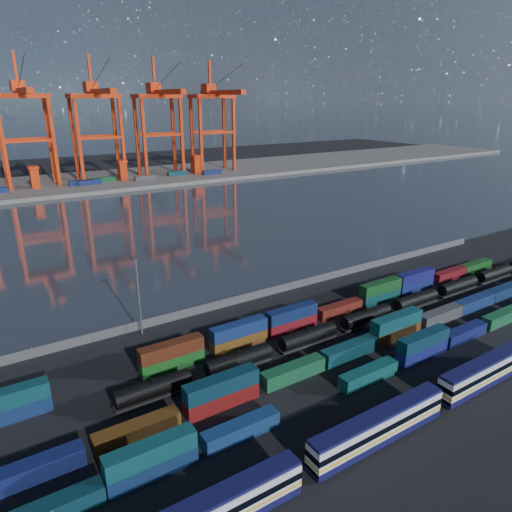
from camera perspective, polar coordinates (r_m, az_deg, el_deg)
ground at (r=90.30m, az=10.51°, el=-11.31°), size 700.00×700.00×0.00m
harbor_water at (r=175.76m, az=-13.31°, el=3.65°), size 700.00×700.00×0.00m
far_quay at (r=274.93m, az=-20.88°, el=8.58°), size 700.00×70.00×2.00m
passenger_train at (r=68.85m, az=15.02°, el=-20.02°), size 75.32×2.88×4.94m
container_row_south at (r=71.57m, az=3.96°, el=-18.24°), size 140.26×2.38×5.07m
container_row_mid at (r=86.23m, az=10.83°, el=-11.57°), size 141.65×2.47×5.27m
container_row_north at (r=92.92m, az=2.84°, el=-8.44°), size 140.31×2.36×5.04m
tanker_string at (r=104.13m, az=16.61°, el=-6.31°), size 121.21×2.73×3.91m
waterfront_fence at (r=109.41m, az=0.57°, el=-4.75°), size 160.12×0.12×2.20m
yard_light_mast at (r=92.67m, az=-14.49°, el=-4.36°), size 1.60×0.40×16.60m
gantry_cranes at (r=263.30m, az=-23.26°, el=16.74°), size 200.87×49.67×67.26m
quay_containers at (r=258.44m, az=-22.62°, el=8.29°), size 172.58×10.99×2.60m
straddle_carriers at (r=263.72m, az=-21.11°, el=9.66°), size 140.00×7.00×11.10m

